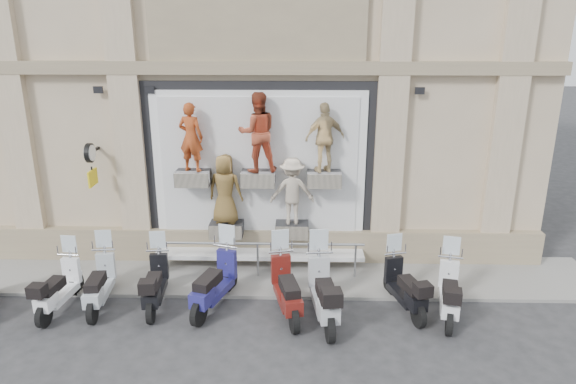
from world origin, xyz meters
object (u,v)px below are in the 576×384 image
scooter_e (214,272)px  scooter_h (405,278)px  scooter_c (99,274)px  scooter_g (324,282)px  clock_sign_bracket (91,159)px  scooter_b (58,279)px  scooter_f (286,278)px  scooter_i (450,283)px  scooter_d (155,275)px  guard_rail (258,261)px

scooter_e → scooter_h: bearing=17.4°
scooter_c → scooter_e: scooter_e is taller
scooter_g → scooter_h: size_ratio=1.15×
clock_sign_bracket → scooter_b: 2.88m
scooter_f → scooter_i: 3.34m
scooter_c → scooter_f: bearing=-8.6°
scooter_h → scooter_i: (0.87, -0.24, 0.02)m
scooter_f → scooter_g: size_ratio=0.94×
scooter_c → clock_sign_bracket: bearing=103.7°
scooter_g → scooter_i: (2.58, 0.20, -0.09)m
scooter_f → scooter_b: bearing=166.4°
scooter_d → scooter_g: 3.59m
guard_rail → scooter_e: (-0.80, -1.34, 0.36)m
scooter_d → scooter_h: 5.27m
scooter_f → guard_rail: bearing=101.7°
clock_sign_bracket → scooter_e: clock_sign_bracket is taller
guard_rail → scooter_c: size_ratio=2.72×
scooter_i → scooter_g: bearing=-162.6°
scooter_c → scooter_f: size_ratio=0.93×
guard_rail → scooter_d: bearing=-147.6°
guard_rail → scooter_e: size_ratio=2.49×
scooter_d → scooter_f: 2.81m
scooter_b → scooter_e: scooter_e is taller
scooter_e → scooter_c: bearing=-162.5°
scooter_c → scooter_h: scooter_c is taller
scooter_d → scooter_i: (6.14, -0.26, 0.02)m
clock_sign_bracket → scooter_h: (7.09, -1.81, -2.06)m
scooter_b → scooter_f: (4.78, -0.02, 0.08)m
scooter_f → scooter_i: bearing=-14.0°
guard_rail → scooter_i: 4.37m
scooter_f → scooter_h: scooter_f is taller
clock_sign_bracket → scooter_h: clock_sign_bracket is taller
scooter_e → scooter_i: 4.87m
guard_rail → scooter_h: bearing=-22.7°
scooter_f → scooter_i: size_ratio=1.06×
scooter_c → scooter_g: (4.74, -0.43, 0.10)m
scooter_h → scooter_g: bearing=179.1°
clock_sign_bracket → scooter_c: (0.64, -1.81, -2.05)m
guard_rail → clock_sign_bracket: size_ratio=4.96×
scooter_g → scooter_h: (1.72, 0.44, -0.11)m
scooter_b → scooter_f: bearing=4.4°
scooter_g → scooter_h: bearing=7.2°
scooter_b → scooter_g: size_ratio=0.85×
clock_sign_bracket → scooter_e: size_ratio=0.50×
scooter_e → scooter_g: 2.32m
scooter_c → scooter_e: bearing=-5.7°
scooter_g → scooter_i: scooter_g is taller
scooter_c → scooter_d: size_ratio=1.02×
scooter_e → scooter_i: bearing=14.6°
guard_rail → scooter_b: bearing=-159.4°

